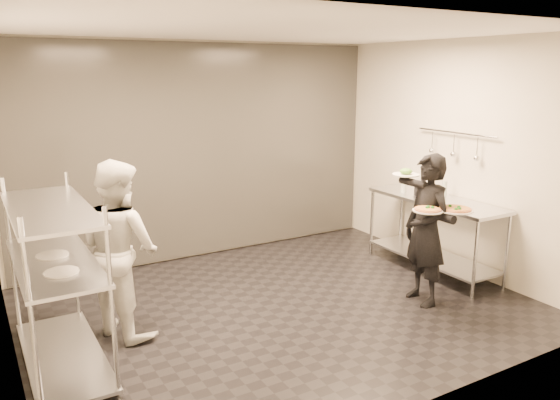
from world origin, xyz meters
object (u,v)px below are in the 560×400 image
bottle_clear (444,189)px  bottle_green (404,182)px  waiter (426,230)px  pass_rack (56,277)px  pizza_plate_near (428,210)px  bottle_dark (423,185)px  chef (120,248)px  pizza_plate_far (455,209)px  pos_monitor (420,191)px  prep_counter (434,222)px  salad_plate (406,173)px

bottle_clear → bottle_green: bearing=115.5°
bottle_green → waiter: bearing=-121.8°
pass_rack → bottle_clear: (4.46, 0.00, 0.25)m
pizza_plate_near → bottle_dark: bearing=47.1°
waiter → pizza_plate_near: 0.36m
pass_rack → chef: chef is taller
pass_rack → bottle_green: bearing=6.4°
bottle_dark → pizza_plate_far: bearing=-121.2°
pizza_plate_near → pos_monitor: size_ratio=1.30×
chef → pos_monitor: 3.62m
pizza_plate_near → prep_counter: bearing=40.0°
chef → bottle_clear: (3.86, -0.29, 0.19)m
pizza_plate_near → pass_rack: bearing=166.9°
pizza_plate_far → bottle_green: size_ratio=1.35×
prep_counter → bottle_green: size_ratio=6.79×
chef → salad_plate: size_ratio=5.80×
pass_rack → chef: 0.67m
salad_plate → bottle_clear: size_ratio=1.44×
bottle_clear → pass_rack: bearing=-180.0°
prep_counter → bottle_dark: size_ratio=8.02×
prep_counter → pizza_plate_far: 1.19m
waiter → bottle_green: bearing=155.0°
pass_rack → chef: (0.60, 0.29, 0.06)m
waiter → bottle_dark: 1.23m
pizza_plate_near → bottle_green: bottle_green is taller
pos_monitor → waiter: bearing=-114.9°
pass_rack → salad_plate: pass_rack is taller
pos_monitor → bottle_clear: bottle_clear is taller
salad_plate → pos_monitor: (0.70, 0.48, -0.36)m
chef → salad_plate: (2.91, -0.62, 0.53)m
chef → bottle_green: (3.64, 0.18, 0.22)m
chef → pizza_plate_far: chef is taller
pizza_plate_far → bottle_clear: size_ratio=1.80×
prep_counter → salad_plate: salad_plate is taller
chef → bottle_clear: chef is taller
chef → bottle_clear: bearing=-117.0°
waiter → bottle_clear: waiter is taller
bottle_clear → chef: bearing=175.6°
pizza_plate_near → pos_monitor: (0.82, 0.94, -0.07)m
chef → pizza_plate_near: 3.00m
prep_counter → chef: chef is taller
pass_rack → waiter: 3.61m
pizza_plate_far → pos_monitor: 1.17m
pass_rack → bottle_dark: pass_rack is taller
pizza_plate_near → waiter: bearing=43.7°
prep_counter → chef: 3.75m
salad_plate → pos_monitor: salad_plate is taller
waiter → bottle_dark: waiter is taller
pass_rack → prep_counter: pass_rack is taller
pass_rack → pizza_plate_far: size_ratio=4.47×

